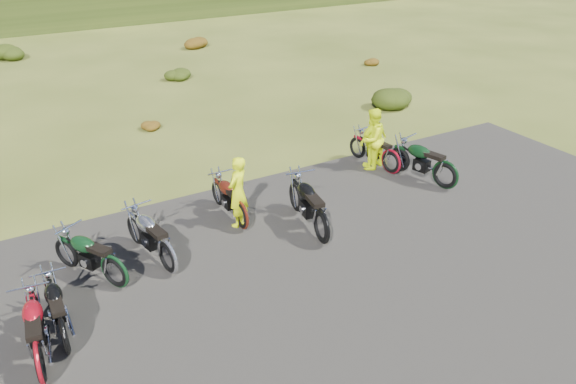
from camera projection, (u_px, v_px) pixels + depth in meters
ground at (301, 261)px, 11.92m from camera, size 300.00×300.00×0.00m
gravel_pad at (356, 314)px, 10.38m from camera, size 20.00×12.00×0.04m
shrub_3 at (9, 50)px, 27.14m from camera, size 1.56×1.56×0.92m
shrub_4 at (149, 124)px, 18.73m from camera, size 0.77×0.77×0.45m
shrub_5 at (177, 73)px, 24.07m from camera, size 1.03×1.03×0.61m
shrub_6 at (194, 41)px, 29.41m from camera, size 1.30×1.30×0.77m
shrub_7 at (393, 94)px, 20.86m from camera, size 1.56×1.56×0.92m
shrub_8 at (369, 60)px, 26.34m from camera, size 0.77×0.77×0.45m
motorcycle_0 at (68, 352)px, 9.50m from camera, size 0.67×1.91×0.99m
motorcycle_1 at (45, 381)px, 8.91m from camera, size 0.88×2.11×1.08m
motorcycle_2 at (118, 288)px, 11.09m from camera, size 1.60×2.10×1.07m
motorcycle_3 at (170, 273)px, 11.53m from camera, size 1.07×2.22×1.11m
motorcycle_4 at (242, 229)px, 13.09m from camera, size 0.67×1.98×1.03m
motorcycle_5 at (321, 243)px, 12.56m from camera, size 1.12×2.39×1.20m
motorcycle_6 at (390, 174)px, 15.76m from camera, size 0.93×2.07×1.05m
motorcycle_7 at (443, 189)px, 14.92m from camera, size 1.27×2.32×1.16m
person_middle at (238, 193)px, 12.86m from camera, size 0.75×0.69×1.71m
person_right_a at (372, 140)px, 15.69m from camera, size 1.04×0.94×1.76m
person_right_b at (373, 141)px, 15.80m from camera, size 0.98×0.49×1.61m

